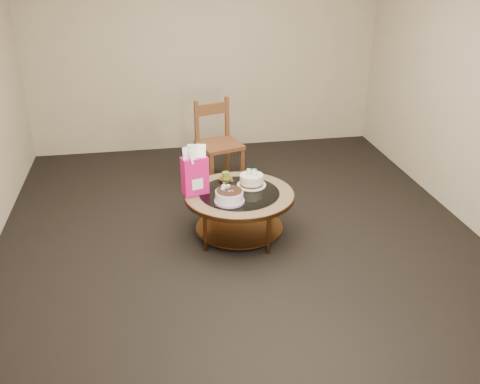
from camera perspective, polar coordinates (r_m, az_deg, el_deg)
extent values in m
plane|color=black|center=(5.11, -0.07, -4.70)|extent=(5.00, 5.00, 0.00)
cube|color=#BCAC8E|center=(7.01, -3.80, 14.96)|extent=(4.50, 0.02, 2.60)
cube|color=#BCAC8E|center=(2.37, 10.68, -7.23)|extent=(4.50, 0.02, 2.60)
cylinder|color=brown|center=(5.24, 3.27, -1.30)|extent=(0.04, 0.04, 0.42)
cylinder|color=brown|center=(5.28, -2.87, -1.07)|extent=(0.04, 0.04, 0.42)
cylinder|color=brown|center=(4.79, -3.75, -4.07)|extent=(0.04, 0.04, 0.42)
cylinder|color=brown|center=(4.74, 3.05, -4.35)|extent=(0.04, 0.04, 0.42)
cylinder|color=brown|center=(5.06, -0.08, -3.72)|extent=(0.82, 0.82, 0.02)
cylinder|color=brown|center=(4.90, -0.08, -0.33)|extent=(1.02, 1.02, 0.04)
cylinder|color=olive|center=(4.90, -0.08, -0.19)|extent=(1.00, 1.00, 0.01)
cylinder|color=black|center=(4.89, -0.08, -0.10)|extent=(0.74, 0.74, 0.01)
cylinder|color=#B290CC|center=(4.71, -1.14, -0.96)|extent=(0.27, 0.27, 0.02)
cylinder|color=white|center=(4.70, -1.14, -0.48)|extent=(0.25, 0.25, 0.11)
cylinder|color=black|center=(4.67, -1.15, 0.15)|extent=(0.23, 0.23, 0.01)
sphere|color=#B290CC|center=(4.70, -1.75, 0.56)|extent=(0.05, 0.05, 0.05)
sphere|color=#B290CC|center=(4.71, -1.27, 0.61)|extent=(0.04, 0.04, 0.04)
sphere|color=#B290CC|center=(4.66, -1.85, 0.32)|extent=(0.04, 0.04, 0.04)
cone|color=#207A38|center=(4.69, -1.36, 0.33)|extent=(0.03, 0.03, 0.02)
cone|color=#207A38|center=(4.69, -2.05, 0.35)|extent=(0.04, 0.03, 0.02)
cone|color=#207A38|center=(4.73, -1.09, 0.56)|extent=(0.04, 0.03, 0.02)
cone|color=#207A38|center=(4.65, -1.64, 0.09)|extent=(0.04, 0.03, 0.02)
cylinder|color=white|center=(5.03, 1.23, 0.74)|extent=(0.27, 0.27, 0.01)
cylinder|color=#492414|center=(5.02, 1.23, 0.90)|extent=(0.22, 0.22, 0.02)
cylinder|color=beige|center=(5.00, 1.24, 1.42)|extent=(0.22, 0.22, 0.08)
cube|color=#53B24C|center=(4.98, 0.96, 2.20)|extent=(0.04, 0.02, 0.06)
cube|color=white|center=(4.98, 0.96, 2.20)|extent=(0.03, 0.02, 0.05)
cube|color=#45A1EB|center=(4.97, 1.54, 2.15)|extent=(0.04, 0.02, 0.06)
cube|color=white|center=(4.97, 1.54, 2.15)|extent=(0.03, 0.02, 0.05)
cube|color=#E6156E|center=(4.83, -4.83, 1.77)|extent=(0.25, 0.18, 0.35)
cube|color=white|center=(4.85, -4.81, 1.10)|extent=(0.13, 0.15, 0.10)
cube|color=#DDC85B|center=(5.14, -1.54, 1.29)|extent=(0.14, 0.14, 0.01)
cylinder|color=gold|center=(5.14, -1.54, 1.40)|extent=(0.13, 0.13, 0.01)
cylinder|color=olive|center=(5.12, -1.55, 1.80)|extent=(0.07, 0.07, 0.07)
cylinder|color=black|center=(5.11, -1.55, 2.19)|extent=(0.00, 0.00, 0.01)
cube|color=brown|center=(6.01, -2.20, 5.03)|extent=(0.55, 0.55, 0.04)
cube|color=brown|center=(5.87, -3.05, 2.01)|extent=(0.05, 0.05, 0.47)
cube|color=brown|center=(6.02, 0.23, 2.66)|extent=(0.05, 0.05, 0.47)
cube|color=brown|center=(6.19, -4.49, 3.24)|extent=(0.05, 0.05, 0.47)
cube|color=brown|center=(6.33, -1.35, 3.83)|extent=(0.05, 0.05, 0.47)
cube|color=brown|center=(6.03, -4.65, 7.44)|extent=(0.05, 0.05, 0.48)
cube|color=brown|center=(6.17, -1.40, 7.95)|extent=(0.05, 0.05, 0.48)
cube|color=brown|center=(6.06, -3.03, 8.83)|extent=(0.37, 0.14, 0.13)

